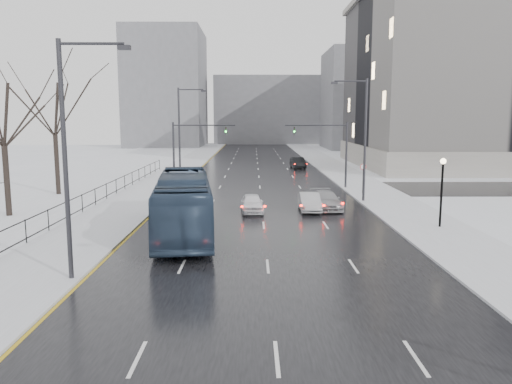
{
  "coord_description": "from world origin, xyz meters",
  "views": [
    {
      "loc": [
        -0.67,
        -0.45,
        6.87
      ],
      "look_at": [
        -0.51,
        29.03,
        2.5
      ],
      "focal_mm": 35.0,
      "sensor_mm": 36.0,
      "label": 1
    }
  ],
  "objects_px": {
    "lamppost_r_mid": "(442,182)",
    "sedan_center_near": "(252,203)",
    "streetlight_l_near": "(70,149)",
    "mast_signal_left": "(185,147)",
    "mast_signal_right": "(335,147)",
    "tree_park_e": "(59,195)",
    "sedan_right_near": "(309,202)",
    "bus": "(183,204)",
    "streetlight_r_mid": "(362,134)",
    "tree_park_d": "(10,217)",
    "sedan_right_distant": "(298,163)",
    "streetlight_l_far": "(181,130)",
    "no_uturn_sign": "(363,170)",
    "sedan_right_far": "(326,200)"
  },
  "relations": [
    {
      "from": "lamppost_r_mid",
      "to": "mast_signal_left",
      "type": "relative_size",
      "value": 0.66
    },
    {
      "from": "streetlight_l_near",
      "to": "no_uturn_sign",
      "type": "bearing_deg",
      "value": 54.11
    },
    {
      "from": "no_uturn_sign",
      "to": "sedan_right_near",
      "type": "relative_size",
      "value": 0.65
    },
    {
      "from": "streetlight_l_near",
      "to": "lamppost_r_mid",
      "type": "xyz_separation_m",
      "value": [
        19.17,
        10.0,
        -2.67
      ]
    },
    {
      "from": "sedan_center_near",
      "to": "sedan_right_far",
      "type": "bearing_deg",
      "value": 9.19
    },
    {
      "from": "sedan_right_near",
      "to": "sedan_right_distant",
      "type": "height_order",
      "value": "sedan_right_distant"
    },
    {
      "from": "tree_park_d",
      "to": "sedan_right_distant",
      "type": "relative_size",
      "value": 2.75
    },
    {
      "from": "no_uturn_sign",
      "to": "streetlight_l_near",
      "type": "bearing_deg",
      "value": -125.89
    },
    {
      "from": "mast_signal_right",
      "to": "streetlight_l_near",
      "type": "bearing_deg",
      "value": -118.96
    },
    {
      "from": "mast_signal_left",
      "to": "sedan_right_distant",
      "type": "xyz_separation_m",
      "value": [
        12.82,
        20.09,
        -3.32
      ]
    },
    {
      "from": "sedan_right_distant",
      "to": "streetlight_r_mid",
      "type": "bearing_deg",
      "value": -90.18
    },
    {
      "from": "sedan_center_near",
      "to": "sedan_right_near",
      "type": "bearing_deg",
      "value": 2.24
    },
    {
      "from": "streetlight_l_near",
      "to": "mast_signal_left",
      "type": "relative_size",
      "value": 1.54
    },
    {
      "from": "streetlight_l_near",
      "to": "no_uturn_sign",
      "type": "relative_size",
      "value": 3.7
    },
    {
      "from": "mast_signal_right",
      "to": "tree_park_e",
      "type": "bearing_deg",
      "value": -171.1
    },
    {
      "from": "streetlight_r_mid",
      "to": "sedan_right_near",
      "type": "bearing_deg",
      "value": -139.17
    },
    {
      "from": "lamppost_r_mid",
      "to": "mast_signal_left",
      "type": "distance_m",
      "value": 25.71
    },
    {
      "from": "tree_park_e",
      "to": "bus",
      "type": "relative_size",
      "value": 1.04
    },
    {
      "from": "tree_park_e",
      "to": "sedan_right_near",
      "type": "relative_size",
      "value": 3.27
    },
    {
      "from": "tree_park_d",
      "to": "streetlight_l_far",
      "type": "relative_size",
      "value": 1.25
    },
    {
      "from": "streetlight_l_near",
      "to": "streetlight_l_far",
      "type": "distance_m",
      "value": 32.0
    },
    {
      "from": "sedan_right_near",
      "to": "tree_park_d",
      "type": "bearing_deg",
      "value": -174.73
    },
    {
      "from": "bus",
      "to": "mast_signal_left",
      "type": "bearing_deg",
      "value": 90.35
    },
    {
      "from": "tree_park_d",
      "to": "no_uturn_sign",
      "type": "bearing_deg",
      "value": 20.32
    },
    {
      "from": "mast_signal_left",
      "to": "streetlight_l_near",
      "type": "bearing_deg",
      "value": -91.72
    },
    {
      "from": "streetlight_l_near",
      "to": "lamppost_r_mid",
      "type": "distance_m",
      "value": 21.78
    },
    {
      "from": "mast_signal_right",
      "to": "sedan_center_near",
      "type": "xyz_separation_m",
      "value": [
        -8.09,
        -12.44,
        -3.4
      ]
    },
    {
      "from": "streetlight_l_far",
      "to": "sedan_center_near",
      "type": "relative_size",
      "value": 2.55
    },
    {
      "from": "tree_park_e",
      "to": "bus",
      "type": "distance_m",
      "value": 20.49
    },
    {
      "from": "mast_signal_left",
      "to": "bus",
      "type": "relative_size",
      "value": 0.5
    },
    {
      "from": "lamppost_r_mid",
      "to": "sedan_center_near",
      "type": "relative_size",
      "value": 1.09
    },
    {
      "from": "streetlight_l_near",
      "to": "sedan_right_far",
      "type": "relative_size",
      "value": 2.13
    },
    {
      "from": "streetlight_r_mid",
      "to": "mast_signal_left",
      "type": "xyz_separation_m",
      "value": [
        -15.49,
        8.0,
        -1.51
      ]
    },
    {
      "from": "tree_park_e",
      "to": "sedan_right_distant",
      "type": "xyz_separation_m",
      "value": [
        23.69,
        24.09,
        0.79
      ]
    },
    {
      "from": "tree_park_d",
      "to": "no_uturn_sign",
      "type": "xyz_separation_m",
      "value": [
        27.0,
        10.0,
        2.3
      ]
    },
    {
      "from": "streetlight_r_mid",
      "to": "sedan_right_near",
      "type": "xyz_separation_m",
      "value": [
        -4.67,
        -4.03,
        -4.9
      ]
    },
    {
      "from": "sedan_right_distant",
      "to": "sedan_center_near",
      "type": "bearing_deg",
      "value": -106.51
    },
    {
      "from": "lamppost_r_mid",
      "to": "no_uturn_sign",
      "type": "xyz_separation_m",
      "value": [
        -1.8,
        14.0,
        -0.64
      ]
    },
    {
      "from": "tree_park_d",
      "to": "streetlight_r_mid",
      "type": "bearing_deg",
      "value": 13.01
    },
    {
      "from": "lamppost_r_mid",
      "to": "streetlight_l_near",
      "type": "bearing_deg",
      "value": -152.45
    },
    {
      "from": "bus",
      "to": "sedan_right_distant",
      "type": "relative_size",
      "value": 2.85
    },
    {
      "from": "streetlight_l_near",
      "to": "mast_signal_left",
      "type": "bearing_deg",
      "value": 88.28
    },
    {
      "from": "bus",
      "to": "sedan_center_near",
      "type": "xyz_separation_m",
      "value": [
        4.04,
        6.94,
        -1.13
      ]
    },
    {
      "from": "tree_park_d",
      "to": "streetlight_l_far",
      "type": "bearing_deg",
      "value": 61.85
    },
    {
      "from": "tree_park_d",
      "to": "sedan_right_far",
      "type": "distance_m",
      "value": 22.83
    },
    {
      "from": "tree_park_d",
      "to": "sedan_center_near",
      "type": "relative_size",
      "value": 3.19
    },
    {
      "from": "sedan_right_far",
      "to": "mast_signal_right",
      "type": "bearing_deg",
      "value": 72.94
    },
    {
      "from": "bus",
      "to": "sedan_right_far",
      "type": "relative_size",
      "value": 2.75
    },
    {
      "from": "mast_signal_left",
      "to": "sedan_right_distant",
      "type": "height_order",
      "value": "mast_signal_left"
    },
    {
      "from": "bus",
      "to": "sedan_right_near",
      "type": "relative_size",
      "value": 3.13
    }
  ]
}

